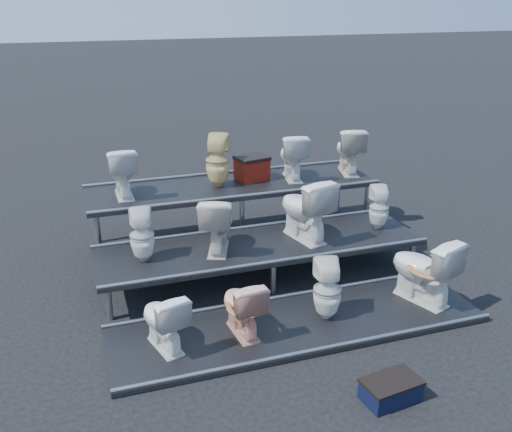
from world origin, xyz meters
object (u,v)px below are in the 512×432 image
object	(u,v)px
toilet_6	(305,208)
step_stool	(391,391)
toilet_8	(122,172)
toilet_10	(292,156)
toilet_2	(327,290)
toilet_9	(218,161)
toilet_1	(242,306)
red_crate	(252,170)
toilet_7	(379,207)
toilet_11	(349,150)
toilet_4	(142,235)
toilet_0	(163,320)
toilet_5	(217,223)
toilet_3	(423,269)

from	to	relation	value
toilet_6	step_stool	distance (m)	2.83
toilet_6	toilet_8	world-z (taller)	toilet_8
toilet_8	toilet_10	xyz separation A→B (m)	(2.51, 0.00, 0.00)
toilet_2	toilet_9	distance (m)	2.78
toilet_1	toilet_2	size ratio (longest dim) A/B	0.94
toilet_10	red_crate	distance (m)	0.64
toilet_7	red_crate	bearing A→B (deg)	-29.07
toilet_1	toilet_6	xyz separation A→B (m)	(1.25, 1.30, 0.49)
toilet_6	toilet_7	size ratio (longest dim) A/B	1.41
toilet_6	toilet_11	distance (m)	1.86
toilet_4	toilet_11	bearing A→B (deg)	-153.37
toilet_9	toilet_11	distance (m)	2.10
toilet_0	toilet_7	xyz separation A→B (m)	(3.20, 1.30, 0.37)
toilet_4	toilet_11	xyz separation A→B (m)	(3.38, 1.30, 0.44)
red_crate	toilet_7	bearing A→B (deg)	-59.02
toilet_5	toilet_9	xyz separation A→B (m)	(0.36, 1.30, 0.41)
toilet_10	toilet_1	bearing A→B (deg)	68.91
toilet_1	toilet_4	world-z (taller)	toilet_4
toilet_2	toilet_7	bearing A→B (deg)	-122.48
toilet_8	toilet_9	distance (m)	1.35
toilet_4	red_crate	size ratio (longest dim) A/B	1.49
toilet_0	toilet_8	distance (m)	2.73
toilet_5	toilet_7	bearing A→B (deg)	-160.08
toilet_10	toilet_11	size ratio (longest dim) A/B	0.96
toilet_11	red_crate	world-z (taller)	toilet_11
toilet_10	step_stool	xyz separation A→B (m)	(-0.61, -4.00, -1.12)
toilet_1	red_crate	world-z (taller)	red_crate
toilet_3	toilet_5	bearing A→B (deg)	-51.06
red_crate	toilet_8	bearing A→B (deg)	170.35
toilet_2	red_crate	xyz separation A→B (m)	(0.00, 2.71, 0.61)
toilet_3	red_crate	world-z (taller)	red_crate
toilet_5	toilet_11	bearing A→B (deg)	-132.18
toilet_1	toilet_9	world-z (taller)	toilet_9
toilet_5	toilet_8	xyz separation A→B (m)	(-0.99, 1.30, 0.38)
toilet_1	toilet_9	bearing A→B (deg)	-105.06
toilet_2	toilet_11	bearing A→B (deg)	-106.76
toilet_1	toilet_10	bearing A→B (deg)	-126.98
toilet_1	toilet_9	xyz separation A→B (m)	(0.44, 2.60, 0.85)
toilet_10	step_stool	bearing A→B (deg)	91.87
toilet_7	toilet_4	bearing A→B (deg)	16.94
toilet_1	red_crate	xyz separation A→B (m)	(1.00, 2.71, 0.63)
toilet_5	toilet_1	bearing A→B (deg)	106.38
toilet_4	step_stool	world-z (taller)	toilet_4
toilet_2	toilet_7	world-z (taller)	toilet_7
toilet_2	toilet_7	size ratio (longest dim) A/B	1.17
toilet_0	toilet_4	size ratio (longest dim) A/B	1.00
toilet_3	toilet_6	xyz separation A→B (m)	(-0.97, 1.30, 0.41)
toilet_4	toilet_10	distance (m)	2.80
toilet_7	step_stool	xyz separation A→B (m)	(-1.37, -2.70, -0.67)
red_crate	step_stool	xyz separation A→B (m)	(-0.00, -4.12, -0.93)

